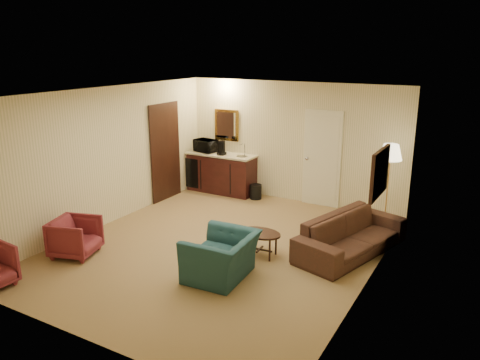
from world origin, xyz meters
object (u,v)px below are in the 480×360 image
object	(u,v)px
teal_armchair	(221,249)
waste_bin	(256,192)
microwave	(206,144)
coffee_maker	(222,148)
wetbar_cabinet	(221,173)
coffee_table	(260,244)
sofa	(352,229)
floor_lamp	(388,186)
rose_chair_near	(75,235)

from	to	relation	value
teal_armchair	waste_bin	distance (m)	3.78
microwave	coffee_maker	size ratio (longest dim) A/B	1.64
wetbar_cabinet	waste_bin	world-z (taller)	wetbar_cabinet
coffee_table	microwave	size ratio (longest dim) A/B	1.35
waste_bin	coffee_table	bearing A→B (deg)	-61.17
sofa	microwave	distance (m)	4.51
teal_armchair	coffee_maker	xyz separation A→B (m)	(-2.16, 3.53, 0.63)
wetbar_cabinet	floor_lamp	size ratio (longest dim) A/B	1.03
rose_chair_near	coffee_maker	world-z (taller)	coffee_maker
coffee_table	coffee_maker	distance (m)	3.57
coffee_maker	waste_bin	bearing A→B (deg)	-11.81
floor_lamp	waste_bin	xyz separation A→B (m)	(-2.91, 0.25, -0.63)
wetbar_cabinet	coffee_table	size ratio (longest dim) A/B	2.33
waste_bin	coffee_maker	size ratio (longest dim) A/B	1.03
rose_chair_near	microwave	bearing A→B (deg)	-14.90
waste_bin	microwave	distance (m)	1.66
coffee_table	coffee_maker	xyz separation A→B (m)	(-2.31, 2.58, 0.88)
teal_armchair	microwave	distance (m)	4.53
floor_lamp	coffee_maker	bearing A→B (deg)	176.58
coffee_table	microwave	world-z (taller)	microwave
waste_bin	coffee_maker	bearing A→B (deg)	-178.45
wetbar_cabinet	floor_lamp	world-z (taller)	floor_lamp
sofa	microwave	world-z (taller)	microwave
teal_armchair	coffee_table	distance (m)	0.99
rose_chair_near	coffee_table	distance (m)	3.01
floor_lamp	coffee_maker	xyz separation A→B (m)	(-3.78, 0.23, 0.28)
teal_armchair	floor_lamp	distance (m)	3.70
teal_armchair	rose_chair_near	world-z (taller)	teal_armchair
coffee_table	coffee_maker	world-z (taller)	coffee_maker
microwave	teal_armchair	bearing A→B (deg)	-43.23
wetbar_cabinet	sofa	bearing A→B (deg)	-26.73
rose_chair_near	waste_bin	world-z (taller)	rose_chair_near
coffee_table	floor_lamp	distance (m)	2.84
floor_lamp	coffee_maker	world-z (taller)	floor_lamp
coffee_table	rose_chair_near	bearing A→B (deg)	-150.89
waste_bin	coffee_maker	xyz separation A→B (m)	(-0.88, -0.02, 0.92)
sofa	teal_armchair	bearing A→B (deg)	158.02
microwave	rose_chair_near	bearing A→B (deg)	-77.00
coffee_table	waste_bin	size ratio (longest dim) A/B	2.15
teal_armchair	coffee_maker	bearing A→B (deg)	-152.25
sofa	coffee_table	world-z (taller)	sofa
wetbar_cabinet	floor_lamp	xyz separation A→B (m)	(3.85, -0.32, 0.34)
teal_armchair	coffee_table	xyz separation A→B (m)	(0.15, 0.95, -0.24)
teal_armchair	sofa	bearing A→B (deg)	137.86
sofa	teal_armchair	distance (m)	2.28
sofa	coffee_maker	distance (m)	4.03
floor_lamp	wetbar_cabinet	bearing A→B (deg)	175.25
sofa	teal_armchair	world-z (taller)	teal_armchair
wetbar_cabinet	rose_chair_near	xyz separation A→B (m)	(-0.25, -4.13, -0.11)
microwave	coffee_maker	distance (m)	0.50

